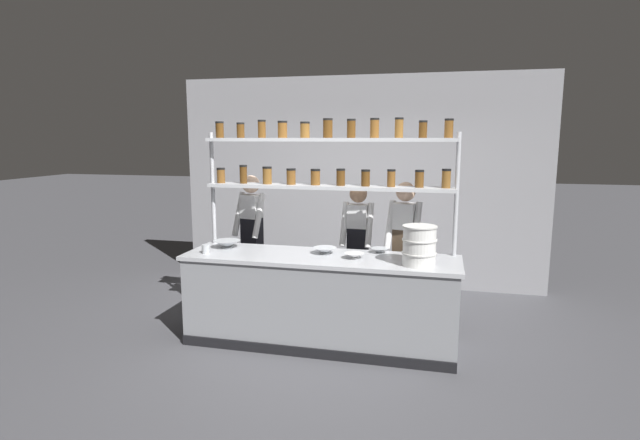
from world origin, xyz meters
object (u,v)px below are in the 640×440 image
Objects in this scene: chef_center at (358,244)px; chef_left at (252,234)px; prep_bowl_near_left at (227,244)px; chef_right at (404,246)px; spice_shelf_unit at (327,166)px; container_stack at (419,246)px; prep_bowl_near_right at (354,256)px; prep_bowl_center_front at (325,251)px; prep_bowl_center_back at (380,251)px; serving_cup_front at (206,249)px.

chef_left is at bearing -177.43° from chef_center.
chef_left is at bearing 88.16° from prep_bowl_near_left.
spice_shelf_unit is at bearing -149.49° from chef_right.
prep_bowl_near_right is (-0.62, 0.13, -0.16)m from container_stack.
chef_left reaches higher than prep_bowl_center_front.
chef_right is at bearing 55.04° from prep_bowl_center_back.
spice_shelf_unit is at bearing 153.70° from container_stack.
prep_bowl_center_front is 1.30× the size of prep_bowl_center_back.
prep_bowl_near_right is (0.10, -0.81, 0.06)m from chef_center.
prep_bowl_near_right is at bearing -16.84° from chef_left.
chef_center is at bearing 121.54° from prep_bowl_center_back.
container_stack reaches higher than prep_bowl_center_back.
prep_bowl_center_back is at bearing 5.06° from prep_bowl_near_left.
container_stack reaches higher than prep_bowl_near_left.
chef_right is 17.73× the size of serving_cup_front.
prep_bowl_center_front is at bearing 164.89° from container_stack.
prep_bowl_near_left is 1.58× the size of prep_bowl_center_back.
chef_left is (-1.04, 0.47, -0.85)m from spice_shelf_unit.
chef_center is at bearing 97.21° from prep_bowl_near_right.
chef_left is at bearing 82.90° from serving_cup_front.
spice_shelf_unit is 13.32× the size of prep_bowl_near_right.
container_stack is 0.61m from prep_bowl_center_back.
prep_bowl_center_front is at bearing -1.29° from prep_bowl_near_left.
prep_bowl_near_left is at bearing -78.11° from chef_left.
prep_bowl_near_right is at bearing -45.05° from spice_shelf_unit.
spice_shelf_unit reaches higher than chef_center.
chef_center is 1.21m from container_stack.
prep_bowl_center_back is (-0.41, 0.43, -0.16)m from container_stack.
container_stack is (0.98, -0.48, -0.69)m from spice_shelf_unit.
spice_shelf_unit reaches higher than prep_bowl_near_left.
spice_shelf_unit is 1.63× the size of chef_right.
prep_bowl_center_front is at bearing -82.77° from spice_shelf_unit.
chef_left is at bearing 149.43° from prep_bowl_near_right.
chef_left is at bearing 154.76° from container_stack.
prep_bowl_center_back is at bearing -55.35° from chef_center.
chef_left is 1.69m from prep_bowl_center_back.
prep_bowl_center_back is at bearing 134.09° from container_stack.
chef_right reaches higher than prep_bowl_near_left.
chef_right reaches higher than container_stack.
chef_center is at bearing 26.63° from prep_bowl_near_left.
prep_bowl_center_front is at bearing -162.64° from prep_bowl_center_back.
prep_bowl_center_front reaches higher than prep_bowl_center_back.
chef_left is at bearing -174.11° from chef_right.
chef_center is 7.87× the size of prep_bowl_near_right.
chef_left reaches higher than container_stack.
prep_bowl_near_right is at bearing -125.62° from prep_bowl_center_back.
chef_center reaches higher than prep_bowl_center_back.
serving_cup_front is at bearing -174.53° from prep_bowl_near_right.
chef_right is at bearing 14.02° from prep_bowl_near_left.
chef_center is 0.60m from prep_bowl_center_back.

